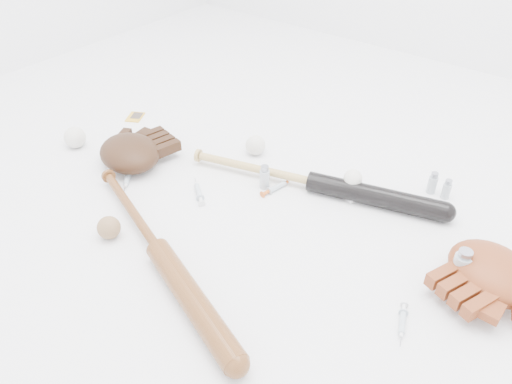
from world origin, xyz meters
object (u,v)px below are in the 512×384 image
Objects in this scene: bat_wood at (159,250)px; pedestal at (351,191)px; bat_dark at (312,181)px; glove_dark at (130,152)px.

pedestal is (0.27, 0.57, -0.01)m from bat_wood.
bat_wood is at bearing -115.48° from pedestal.
bat_wood is at bearing -122.29° from bat_dark.
glove_dark is at bearing 168.02° from bat_wood.
bat_dark and bat_wood have the same top height.
glove_dark is at bearing -171.16° from bat_dark.
glove_dark is at bearing -155.62° from pedestal.
bat_dark is at bearing 93.43° from bat_wood.
bat_wood is (-0.16, -0.52, 0.00)m from bat_dark.
glove_dark is 4.35× the size of pedestal.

